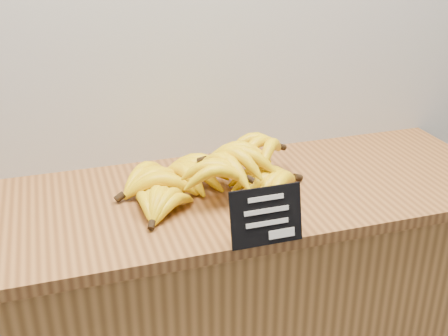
# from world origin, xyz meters

# --- Properties ---
(counter) EXTENTS (1.54, 0.50, 0.90)m
(counter) POSITION_xyz_m (0.12, 2.75, 0.45)
(counter) COLOR #AC7437
(counter) RESTS_ON ground
(counter_top) EXTENTS (1.56, 0.54, 0.03)m
(counter_top) POSITION_xyz_m (0.12, 2.75, 0.92)
(counter_top) COLOR #905B2C
(counter_top) RESTS_ON counter
(chalkboard_sign) EXTENTS (0.16, 0.04, 0.13)m
(chalkboard_sign) POSITION_xyz_m (0.15, 2.49, 0.99)
(chalkboard_sign) COLOR black
(chalkboard_sign) RESTS_ON counter_top
(banana_pile) EXTENTS (0.51, 0.36, 0.12)m
(banana_pile) POSITION_xyz_m (0.12, 2.75, 0.98)
(banana_pile) COLOR yellow
(banana_pile) RESTS_ON counter_top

